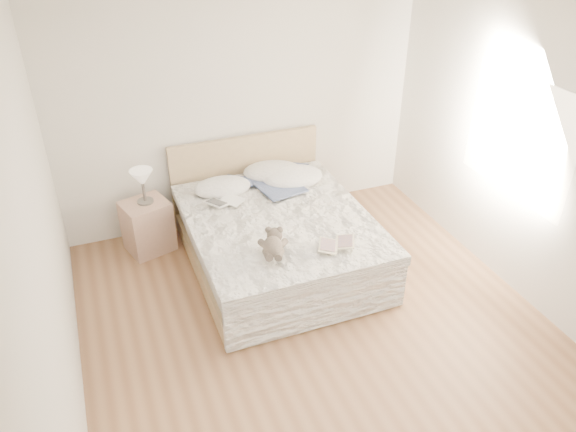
% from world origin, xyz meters
% --- Properties ---
extents(floor, '(4.00, 4.50, 0.00)m').
position_xyz_m(floor, '(0.00, 0.00, 0.00)').
color(floor, brown).
rests_on(floor, ground).
extents(ceiling, '(4.00, 4.50, 0.00)m').
position_xyz_m(ceiling, '(0.00, 0.00, 2.70)').
color(ceiling, white).
rests_on(ceiling, ground).
extents(wall_back, '(4.00, 0.02, 2.70)m').
position_xyz_m(wall_back, '(0.00, 2.25, 1.35)').
color(wall_back, silver).
rests_on(wall_back, ground).
extents(wall_left, '(0.02, 4.50, 2.70)m').
position_xyz_m(wall_left, '(-2.00, 0.00, 1.35)').
color(wall_left, silver).
rests_on(wall_left, ground).
extents(wall_right, '(0.02, 4.50, 2.70)m').
position_xyz_m(wall_right, '(2.00, 0.00, 1.35)').
color(wall_right, silver).
rests_on(wall_right, ground).
extents(window, '(0.02, 1.30, 1.10)m').
position_xyz_m(window, '(1.99, 0.30, 1.45)').
color(window, white).
rests_on(window, wall_right).
extents(bed, '(1.72, 2.14, 1.00)m').
position_xyz_m(bed, '(0.00, 1.19, 0.31)').
color(bed, tan).
rests_on(bed, floor).
extents(nightstand, '(0.54, 0.51, 0.56)m').
position_xyz_m(nightstand, '(-1.18, 1.91, 0.28)').
color(nightstand, tan).
rests_on(nightstand, floor).
extents(table_lamp, '(0.29, 0.29, 0.37)m').
position_xyz_m(table_lamp, '(-1.16, 1.93, 0.82)').
color(table_lamp, '#4E4943').
rests_on(table_lamp, nightstand).
extents(pillow_left, '(0.63, 0.47, 0.18)m').
position_xyz_m(pillow_left, '(-0.37, 1.81, 0.64)').
color(pillow_left, white).
rests_on(pillow_left, bed).
extents(pillow_middle, '(0.77, 0.63, 0.20)m').
position_xyz_m(pillow_middle, '(0.25, 1.94, 0.64)').
color(pillow_middle, silver).
rests_on(pillow_middle, bed).
extents(pillow_right, '(0.69, 0.50, 0.20)m').
position_xyz_m(pillow_right, '(0.40, 1.75, 0.64)').
color(pillow_right, white).
rests_on(pillow_right, bed).
extents(blouse, '(0.80, 0.83, 0.03)m').
position_xyz_m(blouse, '(0.19, 1.70, 0.63)').
color(blouse, '#354165').
rests_on(blouse, bed).
extents(photo_book, '(0.40, 0.38, 0.02)m').
position_xyz_m(photo_book, '(-0.43, 1.51, 0.63)').
color(photo_book, white).
rests_on(photo_book, bed).
extents(childrens_book, '(0.41, 0.36, 0.02)m').
position_xyz_m(childrens_book, '(0.30, 0.43, 0.63)').
color(childrens_book, beige).
rests_on(childrens_book, bed).
extents(teddy_bear, '(0.32, 0.38, 0.17)m').
position_xyz_m(teddy_bear, '(-0.28, 0.49, 0.65)').
color(teddy_bear, brown).
rests_on(teddy_bear, bed).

